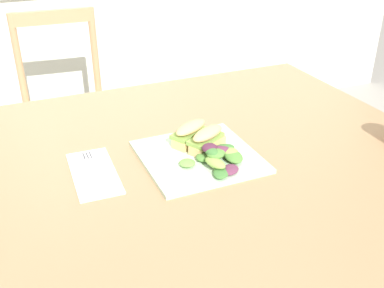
{
  "coord_description": "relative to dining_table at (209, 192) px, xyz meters",
  "views": [
    {
      "loc": [
        -0.38,
        -0.76,
        1.29
      ],
      "look_at": [
        0.02,
        0.15,
        0.76
      ],
      "focal_mm": 42.88,
      "sensor_mm": 36.0,
      "label": 1
    }
  ],
  "objects": [
    {
      "name": "dining_table",
      "position": [
        0.0,
        0.0,
        0.0
      ],
      "size": [
        1.15,
        1.04,
        0.74
      ],
      "color": "#997551",
      "rests_on": "ground"
    },
    {
      "name": "chair_wooden_far",
      "position": [
        -0.19,
        1.08,
        -0.17
      ],
      "size": [
        0.41,
        0.41,
        0.87
      ],
      "color": "tan",
      "rests_on": "ground"
    },
    {
      "name": "plate_lunch",
      "position": [
        -0.04,
        -0.02,
        0.12
      ],
      "size": [
        0.27,
        0.27,
        0.01
      ],
      "primitive_type": "cube",
      "color": "beige",
      "rests_on": "dining_table"
    },
    {
      "name": "sandwich_half_front",
      "position": [
        -0.01,
        0.0,
        0.16
      ],
      "size": [
        0.11,
        0.09,
        0.06
      ],
      "color": "#DBB270",
      "rests_on": "plate_lunch"
    },
    {
      "name": "sandwich_half_back",
      "position": [
        -0.03,
        0.05,
        0.16
      ],
      "size": [
        0.11,
        0.09,
        0.06
      ],
      "color": "#DBB270",
      "rests_on": "plate_lunch"
    },
    {
      "name": "salad_mixed_greens",
      "position": [
        -0.01,
        -0.07,
        0.15
      ],
      "size": [
        0.16,
        0.17,
        0.05
      ],
      "color": "#518438",
      "rests_on": "plate_lunch"
    },
    {
      "name": "napkin_folded",
      "position": [
        -0.29,
        0.02,
        0.12
      ],
      "size": [
        0.11,
        0.22,
        0.0
      ],
      "primitive_type": "cube",
      "rotation": [
        0.0,
        0.0,
        -0.04
      ],
      "color": "white",
      "rests_on": "dining_table"
    },
    {
      "name": "fork_on_napkin",
      "position": [
        -0.29,
        0.03,
        0.12
      ],
      "size": [
        0.03,
        0.19,
        0.0
      ],
      "color": "silver",
      "rests_on": "napkin_folded"
    }
  ]
}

